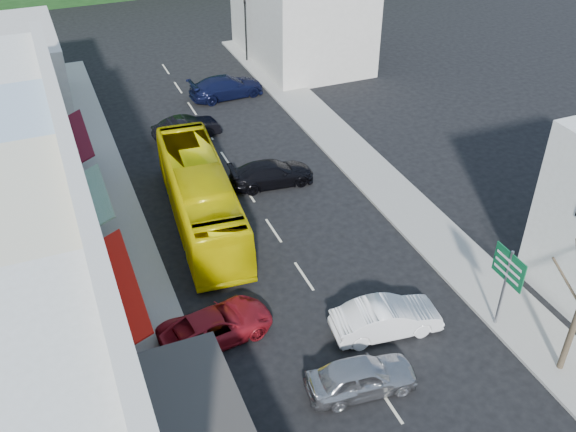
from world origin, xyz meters
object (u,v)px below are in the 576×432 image
object	(u,v)px
pedestrian_left	(170,364)
direction_sign	(503,290)
car_silver	(361,377)
bus	(201,198)
traffic_signal	(246,30)
car_white	(386,319)
car_red	(216,325)

from	to	relation	value
pedestrian_left	direction_sign	xyz separation A→B (m)	(13.66, -2.23, 1.02)
pedestrian_left	car_silver	bearing A→B (deg)	-132.29
bus	traffic_signal	distance (m)	23.09
direction_sign	traffic_signal	size ratio (longest dim) A/B	0.75
car_silver	direction_sign	xyz separation A→B (m)	(7.02, 0.91, 1.32)
bus	car_white	world-z (taller)	bus
car_red	car_white	bearing A→B (deg)	-117.46
car_red	traffic_signal	size ratio (longest dim) A/B	0.86
bus	traffic_signal	bearing A→B (deg)	69.81
direction_sign	traffic_signal	distance (m)	33.16
car_red	car_silver	bearing A→B (deg)	-145.89
car_silver	direction_sign	bearing A→B (deg)	-76.28
car_white	direction_sign	bearing A→B (deg)	-101.16
car_white	direction_sign	distance (m)	4.99
pedestrian_left	car_white	bearing A→B (deg)	-111.70
direction_sign	traffic_signal	world-z (taller)	traffic_signal
car_silver	car_white	bearing A→B (deg)	-39.13
pedestrian_left	direction_sign	bearing A→B (deg)	-116.25
pedestrian_left	direction_sign	world-z (taller)	direction_sign
bus	car_red	size ratio (longest dim) A/B	2.52
direction_sign	pedestrian_left	bearing A→B (deg)	170.67
bus	direction_sign	distance (m)	15.56
car_red	pedestrian_left	xyz separation A→B (m)	(-2.34, -1.65, 0.30)
traffic_signal	direction_sign	bearing A→B (deg)	103.67
car_red	direction_sign	size ratio (longest dim) A/B	1.14
car_silver	car_white	size ratio (longest dim) A/B	1.00
car_white	car_red	distance (m)	7.16
car_red	direction_sign	distance (m)	12.05
direction_sign	car_silver	bearing A→B (deg)	-172.63
bus	pedestrian_left	bearing A→B (deg)	-107.36
pedestrian_left	traffic_signal	distance (m)	33.96
car_silver	car_red	size ratio (longest dim) A/B	0.96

